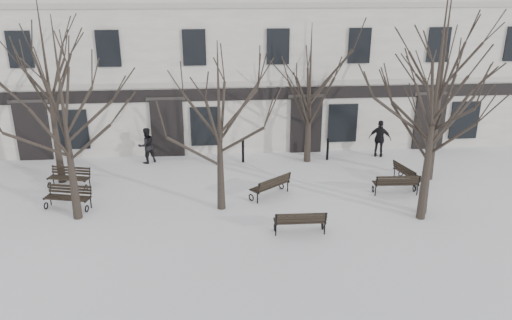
{
  "coord_description": "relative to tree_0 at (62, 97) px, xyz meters",
  "views": [
    {
      "loc": [
        -1.15,
        -16.23,
        8.52
      ],
      "look_at": [
        0.51,
        3.0,
        1.44
      ],
      "focal_mm": 35.0,
      "sensor_mm": 36.0,
      "label": 1
    }
  ],
  "objects": [
    {
      "name": "pedestrian_c",
      "position": [
        13.46,
        5.74,
        -4.63
      ],
      "size": [
        1.19,
        0.87,
        1.88
      ],
      "primitive_type": "imported",
      "rotation": [
        0.0,
        0.0,
        2.72
      ],
      "color": "black",
      "rests_on": "ground"
    },
    {
      "name": "tree_3",
      "position": [
        13.1,
        -0.67,
        -0.31
      ],
      "size": [
        4.84,
        4.84,
        6.91
      ],
      "color": "black",
      "rests_on": "ground"
    },
    {
      "name": "bench_1",
      "position": [
        8.12,
        -1.93,
        -4.13
      ],
      "size": [
        1.83,
        0.7,
        0.92
      ],
      "rotation": [
        0.0,
        0.0,
        3.12
      ],
      "color": "black",
      "rests_on": "ground"
    },
    {
      "name": "bench_3",
      "position": [
        -1.04,
        3.02,
        -4.14
      ],
      "size": [
        1.86,
        1.04,
        0.89
      ],
      "rotation": [
        0.0,
        0.0,
        -0.24
      ],
      "color": "black",
      "rests_on": "ground"
    },
    {
      "name": "bench_2",
      "position": [
        12.67,
        1.08,
        -4.12
      ],
      "size": [
        1.88,
        0.76,
        0.93
      ],
      "rotation": [
        0.0,
        0.0,
        3.09
      ],
      "color": "black",
      "rests_on": "ground"
    },
    {
      "name": "bench_0",
      "position": [
        -0.55,
        0.92,
        -4.14
      ],
      "size": [
        1.88,
        1.05,
        0.9
      ],
      "rotation": [
        0.0,
        0.0,
        -0.24
      ],
      "color": "black",
      "rests_on": "ground"
    },
    {
      "name": "tree_5",
      "position": [
        9.72,
        5.35,
        -0.5
      ],
      "size": [
        4.63,
        4.63,
        6.61
      ],
      "color": "black",
      "rests_on": "ground"
    },
    {
      "name": "ground",
      "position": [
        6.38,
        -1.17,
        -4.63
      ],
      "size": [
        100.0,
        100.0,
        0.0
      ],
      "primitive_type": "plane",
      "color": "white",
      "rests_on": "ground"
    },
    {
      "name": "tree_6",
      "position": [
        14.77,
        2.64,
        0.81
      ],
      "size": [
        6.09,
        6.09,
        8.7
      ],
      "color": "black",
      "rests_on": "ground"
    },
    {
      "name": "tree_2",
      "position": [
        12.86,
        -1.12,
        0.77
      ],
      "size": [
        6.05,
        6.05,
        8.64
      ],
      "color": "black",
      "rests_on": "ground"
    },
    {
      "name": "tree_1",
      "position": [
        5.4,
        0.38,
        -0.59
      ],
      "size": [
        4.53,
        4.53,
        6.47
      ],
      "color": "black",
      "rests_on": "ground"
    },
    {
      "name": "pedestrian_b",
      "position": [
        1.92,
        5.83,
        -4.63
      ],
      "size": [
        1.08,
        1.02,
        1.76
      ],
      "primitive_type": "imported",
      "rotation": [
        0.0,
        0.0,
        3.69
      ],
      "color": "black",
      "rests_on": "ground"
    },
    {
      "name": "bollard_a",
      "position": [
        6.57,
        5.5,
        -4.01
      ],
      "size": [
        0.15,
        0.15,
        1.16
      ],
      "color": "black",
      "rests_on": "ground"
    },
    {
      "name": "tree_4",
      "position": [
        -1.57,
        3.69,
        0.46
      ],
      "size": [
        5.7,
        5.7,
        8.14
      ],
      "color": "black",
      "rests_on": "ground"
    },
    {
      "name": "bollard_b",
      "position": [
        10.76,
        5.48,
        -4.03
      ],
      "size": [
        0.14,
        0.14,
        1.13
      ],
      "color": "black",
      "rests_on": "ground"
    },
    {
      "name": "tree_0",
      "position": [
        0.0,
        0.0,
        0.0
      ],
      "size": [
        5.18,
        5.18,
        7.41
      ],
      "color": "black",
      "rests_on": "ground"
    },
    {
      "name": "bench_4",
      "position": [
        7.47,
        1.31,
        -4.12
      ],
      "size": [
        1.83,
        1.64,
        0.93
      ],
      "rotation": [
        0.0,
        0.0,
        3.81
      ],
      "color": "black",
      "rests_on": "ground"
    },
    {
      "name": "building",
      "position": [
        6.38,
        11.79,
        0.89
      ],
      "size": [
        40.4,
        10.2,
        11.4
      ],
      "color": "silver",
      "rests_on": "ground"
    },
    {
      "name": "bench_5",
      "position": [
        13.58,
        2.18,
        -4.16
      ],
      "size": [
        1.0,
        1.8,
        0.86
      ],
      "rotation": [
        0.0,
        0.0,
        1.81
      ],
      "color": "black",
      "rests_on": "ground"
    }
  ]
}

